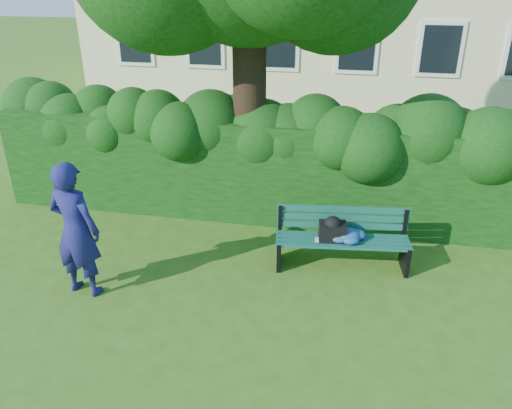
# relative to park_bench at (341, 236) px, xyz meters

# --- Properties ---
(ground) EXTENTS (80.00, 80.00, 0.00)m
(ground) POSITION_rel_park_bench_xyz_m (-1.28, -0.69, -0.51)
(ground) COLOR #375B17
(ground) RESTS_ON ground
(hedge) EXTENTS (10.00, 1.00, 1.80)m
(hedge) POSITION_rel_park_bench_xyz_m (-1.28, 1.51, 0.39)
(hedge) COLOR black
(hedge) RESTS_ON ground
(park_bench) EXTENTS (2.04, 0.80, 0.89)m
(park_bench) POSITION_rel_park_bench_xyz_m (0.00, 0.00, 0.00)
(park_bench) COLOR #115547
(park_bench) RESTS_ON ground
(man_reading) EXTENTS (0.76, 0.55, 1.94)m
(man_reading) POSITION_rel_park_bench_xyz_m (-3.47, -1.40, 0.46)
(man_reading) COLOR navy
(man_reading) RESTS_ON ground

